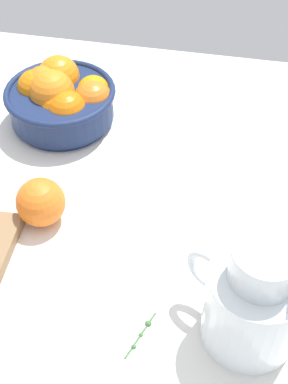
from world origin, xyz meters
TOP-DOWN VIEW (x-y plane):
  - ground_plane at (0.00, 0.00)cm, footprint 137.74×109.14cm
  - fruit_bowl at (-23.91, 24.88)cm, footprint 21.33×21.33cm
  - juice_pitcher at (14.86, -15.24)cm, footprint 16.29×13.04cm
  - loose_orange_0 at (-19.46, -0.85)cm, footprint 8.04×8.04cm
  - herb_sprig_0 at (0.76, -18.27)cm, footprint 3.08×7.86cm

SIDE VIEW (x-z plane):
  - ground_plane at x=0.00cm, z-range -3.00..0.00cm
  - herb_sprig_0 at x=0.76cm, z-range -0.24..0.75cm
  - loose_orange_0 at x=-19.46cm, z-range 0.00..8.04cm
  - fruit_bowl at x=-23.91cm, z-range -0.45..10.94cm
  - juice_pitcher at x=14.86cm, z-range -2.69..16.21cm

